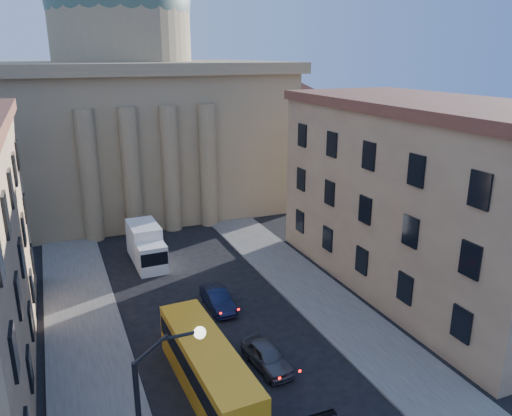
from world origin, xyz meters
The scene contains 8 objects.
sidewalk_left centered at (-8.50, 18.00, 0.07)m, with size 5.00×60.00×0.15m, color #54514D.
sidewalk_right centered at (8.50, 18.00, 0.07)m, with size 5.00×60.00×0.15m, color #54514D.
church centered at (0.00, 55.47, 11.88)m, with size 68.02×28.76×36.60m.
building_right centered at (17.00, 22.00, 7.42)m, with size 11.60×26.60×14.70m.
car_right_far centered at (1.21, 16.55, 0.72)m, with size 1.69×4.21×1.43m, color #49494E.
car_right_distant centered at (0.80, 24.48, 0.71)m, with size 1.51×4.34×1.43m, color black.
city_bus centered at (-2.73, 15.62, 1.60)m, with size 2.85×10.65×2.98m.
box_truck centered at (-2.35, 34.82, 1.61)m, with size 2.57×6.25×3.40m.
Camera 1 is at (-9.31, -6.84, 17.88)m, focal length 35.00 mm.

